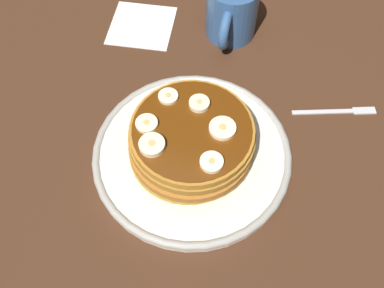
# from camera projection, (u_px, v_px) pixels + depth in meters

# --- Properties ---
(ground_plane) EXTENTS (1.40, 1.40, 0.03)m
(ground_plane) POSITION_uv_depth(u_px,v_px,m) (192.00, 163.00, 0.62)
(ground_plane) COLOR #422616
(plate) EXTENTS (0.28, 0.28, 0.02)m
(plate) POSITION_uv_depth(u_px,v_px,m) (192.00, 154.00, 0.60)
(plate) COLOR silver
(plate) RESTS_ON ground_plane
(pancake_stack) EXTENTS (0.18, 0.18, 0.06)m
(pancake_stack) POSITION_uv_depth(u_px,v_px,m) (192.00, 142.00, 0.57)
(pancake_stack) COLOR #B78A30
(pancake_stack) RESTS_ON plate
(banana_slice_0) EXTENTS (0.03, 0.03, 0.01)m
(banana_slice_0) POSITION_uv_depth(u_px,v_px,m) (212.00, 162.00, 0.52)
(banana_slice_0) COLOR #F2EBC5
(banana_slice_0) RESTS_ON pancake_stack
(banana_slice_1) EXTENTS (0.04, 0.04, 0.01)m
(banana_slice_1) POSITION_uv_depth(u_px,v_px,m) (222.00, 129.00, 0.54)
(banana_slice_1) COLOR #FDE8BC
(banana_slice_1) RESTS_ON pancake_stack
(banana_slice_2) EXTENTS (0.03, 0.03, 0.01)m
(banana_slice_2) POSITION_uv_depth(u_px,v_px,m) (152.00, 145.00, 0.53)
(banana_slice_2) COLOR beige
(banana_slice_2) RESTS_ON pancake_stack
(banana_slice_3) EXTENTS (0.03, 0.03, 0.01)m
(banana_slice_3) POSITION_uv_depth(u_px,v_px,m) (198.00, 103.00, 0.56)
(banana_slice_3) COLOR beige
(banana_slice_3) RESTS_ON pancake_stack
(banana_slice_4) EXTENTS (0.03, 0.03, 0.01)m
(banana_slice_4) POSITION_uv_depth(u_px,v_px,m) (168.00, 97.00, 0.57)
(banana_slice_4) COLOR #F1E8BC
(banana_slice_4) RESTS_ON pancake_stack
(banana_slice_5) EXTENTS (0.03, 0.03, 0.01)m
(banana_slice_5) POSITION_uv_depth(u_px,v_px,m) (147.00, 124.00, 0.55)
(banana_slice_5) COLOR #EFECB9
(banana_slice_5) RESTS_ON pancake_stack
(coffee_mug) EXTENTS (0.12, 0.09, 0.09)m
(coffee_mug) POSITION_uv_depth(u_px,v_px,m) (230.00, 11.00, 0.70)
(coffee_mug) COLOR #33598C
(coffee_mug) RESTS_ON ground_plane
(napkin) EXTENTS (0.12, 0.12, 0.00)m
(napkin) POSITION_uv_depth(u_px,v_px,m) (142.00, 25.00, 0.75)
(napkin) COLOR white
(napkin) RESTS_ON ground_plane
(fork) EXTENTS (0.05, 0.13, 0.01)m
(fork) POSITION_uv_depth(u_px,v_px,m) (339.00, 111.00, 0.65)
(fork) COLOR silver
(fork) RESTS_ON ground_plane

